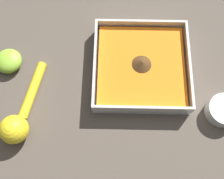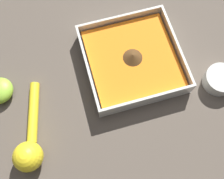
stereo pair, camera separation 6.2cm
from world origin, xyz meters
The scene contains 4 objects.
ground_plane centered at (0.00, 0.00, 0.00)m, with size 4.00×4.00×0.00m, color brown.
square_dish centered at (-0.02, -0.01, 0.02)m, with size 0.23×0.23×0.05m.
spice_bowl centered at (0.17, -0.12, 0.02)m, with size 0.08×0.08×0.03m.
lemon_squeezer centered at (-0.30, -0.15, 0.03)m, with size 0.08×0.21×0.07m.
Camera 2 is at (-0.15, -0.28, 0.61)m, focal length 42.00 mm.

